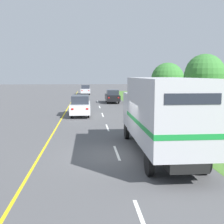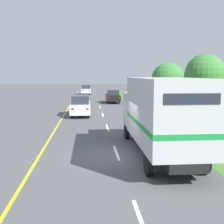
# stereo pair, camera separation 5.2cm
# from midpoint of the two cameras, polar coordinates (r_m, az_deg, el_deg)

# --- Properties ---
(ground_plane) EXTENTS (200.00, 200.00, 0.00)m
(ground_plane) POSITION_cam_midpoint_polar(r_m,az_deg,el_deg) (13.56, 1.05, -8.77)
(ground_plane) COLOR #515154
(grass_shoulder) EXTENTS (20.00, 69.68, 0.01)m
(grass_shoulder) POSITION_cam_midpoint_polar(r_m,az_deg,el_deg) (33.64, 21.70, 0.55)
(grass_shoulder) COLOR #47752D
(grass_shoulder) RESTS_ON ground
(edge_line_yellow) EXTENTS (0.12, 69.68, 0.01)m
(edge_line_yellow) POSITION_cam_midpoint_polar(r_m,az_deg,el_deg) (30.17, -9.34, 0.24)
(edge_line_yellow) COLOR yellow
(edge_line_yellow) RESTS_ON ground
(centre_dash_nearest) EXTENTS (0.12, 2.60, 0.01)m
(centre_dash_nearest) POSITION_cam_midpoint_polar(r_m,az_deg,el_deg) (7.90, 6.07, -21.36)
(centre_dash_nearest) COLOR white
(centre_dash_nearest) RESTS_ON ground
(centre_dash_near) EXTENTS (0.12, 2.60, 0.01)m
(centre_dash_near) POSITION_cam_midpoint_polar(r_m,az_deg,el_deg) (13.98, 0.86, -8.25)
(centre_dash_near) COLOR white
(centre_dash_near) RESTS_ON ground
(centre_dash_mid_a) EXTENTS (0.12, 2.60, 0.01)m
(centre_dash_mid_a) POSITION_cam_midpoint_polar(r_m,az_deg,el_deg) (20.39, -1.02, -3.19)
(centre_dash_mid_a) COLOR white
(centre_dash_mid_a) RESTS_ON ground
(centre_dash_mid_b) EXTENTS (0.12, 2.60, 0.01)m
(centre_dash_mid_b) POSITION_cam_midpoint_polar(r_m,az_deg,el_deg) (26.89, -1.98, -0.56)
(centre_dash_mid_b) COLOR white
(centre_dash_mid_b) RESTS_ON ground
(centre_dash_far) EXTENTS (0.12, 2.60, 0.01)m
(centre_dash_far) POSITION_cam_midpoint_polar(r_m,az_deg,el_deg) (33.43, -2.57, 1.04)
(centre_dash_far) COLOR white
(centre_dash_far) RESTS_ON ground
(centre_dash_farthest) EXTENTS (0.12, 2.60, 0.01)m
(centre_dash_farthest) POSITION_cam_midpoint_polar(r_m,az_deg,el_deg) (39.99, -2.97, 2.12)
(centre_dash_farthest) COLOR white
(centre_dash_farthest) RESTS_ON ground
(horse_trailer_truck) EXTENTS (2.55, 8.37, 3.68)m
(horse_trailer_truck) POSITION_cam_midpoint_polar(r_m,az_deg,el_deg) (13.19, 9.88, -0.27)
(horse_trailer_truck) COLOR black
(horse_trailer_truck) RESTS_ON ground
(lead_car_white) EXTENTS (1.80, 4.60, 1.92)m
(lead_car_white) POSITION_cam_midpoint_polar(r_m,az_deg,el_deg) (26.30, -6.50, 1.33)
(lead_car_white) COLOR black
(lead_car_white) RESTS_ON ground
(lead_car_black_ahead) EXTENTS (1.80, 4.24, 1.78)m
(lead_car_black_ahead) POSITION_cam_midpoint_polar(r_m,az_deg,el_deg) (38.25, 0.02, 3.25)
(lead_car_black_ahead) COLOR black
(lead_car_black_ahead) RESTS_ON ground
(lead_car_silver_ahead) EXTENTS (1.80, 4.61, 1.84)m
(lead_car_silver_ahead) POSITION_cam_midpoint_polar(r_m,az_deg,el_deg) (54.70, -5.43, 4.56)
(lead_car_silver_ahead) COLOR black
(lead_car_silver_ahead) RESTS_ON ground
(highway_sign) EXTENTS (1.99, 0.09, 3.03)m
(highway_sign) POSITION_cam_midpoint_polar(r_m,az_deg,el_deg) (19.36, 20.17, 1.55)
(highway_sign) COLOR #9E9EA3
(highway_sign) RESTS_ON ground
(roadside_tree_near) EXTENTS (3.33, 3.33, 5.56)m
(roadside_tree_near) POSITION_cam_midpoint_polar(r_m,az_deg,el_deg) (25.19, 18.26, 7.37)
(roadside_tree_near) COLOR #4C3823
(roadside_tree_near) RESTS_ON ground
(roadside_tree_mid) EXTENTS (3.63, 3.63, 5.42)m
(roadside_tree_mid) POSITION_cam_midpoint_polar(r_m,az_deg,el_deg) (31.04, 17.64, 6.83)
(roadside_tree_mid) COLOR brown
(roadside_tree_mid) RESTS_ON ground
(roadside_tree_far) EXTENTS (4.06, 4.06, 5.30)m
(roadside_tree_far) POSITION_cam_midpoint_polar(r_m,az_deg,el_deg) (35.72, 11.18, 6.57)
(roadside_tree_far) COLOR #4C3823
(roadside_tree_far) RESTS_ON ground
(delineator_post) EXTENTS (0.08, 0.08, 0.95)m
(delineator_post) POSITION_cam_midpoint_polar(r_m,az_deg,el_deg) (15.58, 16.13, -4.99)
(delineator_post) COLOR white
(delineator_post) RESTS_ON ground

